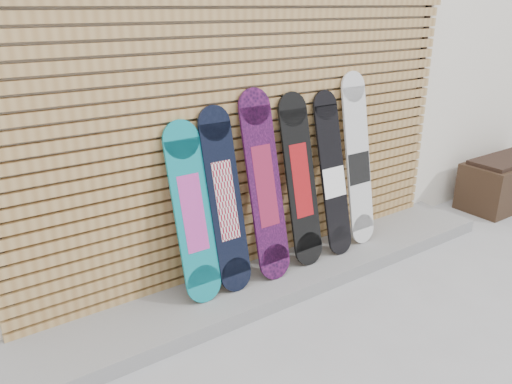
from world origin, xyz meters
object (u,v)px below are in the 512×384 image
Objects in this scene: snowboard_1 at (225,201)px; snowboard_3 at (301,181)px; snowboard_0 at (193,213)px; snowboard_4 at (333,175)px; planter_box at (509,180)px; snowboard_5 at (358,161)px; snowboard_2 at (265,186)px.

snowboard_3 is (0.75, -0.00, 0.01)m from snowboard_1.
snowboard_4 reaches higher than snowboard_0.
snowboard_5 reaches higher than planter_box.
snowboard_0 is at bearing -179.71° from snowboard_5.
planter_box is 3.50m from snowboard_2.
snowboard_2 is 1.08m from snowboard_5.
snowboard_2 is at bearing -2.25° from snowboard_1.
snowboard_0 is 1.72m from snowboard_5.
planter_box is 0.83× the size of snowboard_5.
snowboard_4 reaches higher than snowboard_1.
snowboard_0 reaches higher than planter_box.
planter_box is at bearing -3.83° from snowboard_4.
snowboard_2 is (-3.44, 0.18, 0.59)m from planter_box.
snowboard_1 reaches higher than snowboard_0.
snowboard_3 is at bearing 178.65° from snowboard_4.
snowboard_0 is at bearing 178.38° from snowboard_2.
snowboard_0 is 0.94× the size of snowboard_4.
snowboard_2 is 1.06× the size of snowboard_4.
snowboard_2 is 0.75m from snowboard_4.
snowboard_1 is 0.98× the size of snowboard_3.
snowboard_5 is at bearing 1.28° from snowboard_3.
planter_box is at bearing -3.54° from snowboard_3.
snowboard_2 is 0.38m from snowboard_3.
snowboard_1 is (-3.80, 0.19, 0.55)m from planter_box.
snowboard_5 reaches higher than snowboard_3.
snowboard_5 is (1.72, 0.01, 0.10)m from snowboard_0.
snowboard_3 reaches higher than snowboard_4.
snowboard_1 is at bearing 177.11° from planter_box.
snowboard_2 reaches higher than snowboard_4.
snowboard_2 is (0.36, -0.01, 0.05)m from snowboard_1.
snowboard_0 is 1.39m from snowboard_4.
snowboard_5 is (0.33, 0.02, 0.07)m from snowboard_4.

